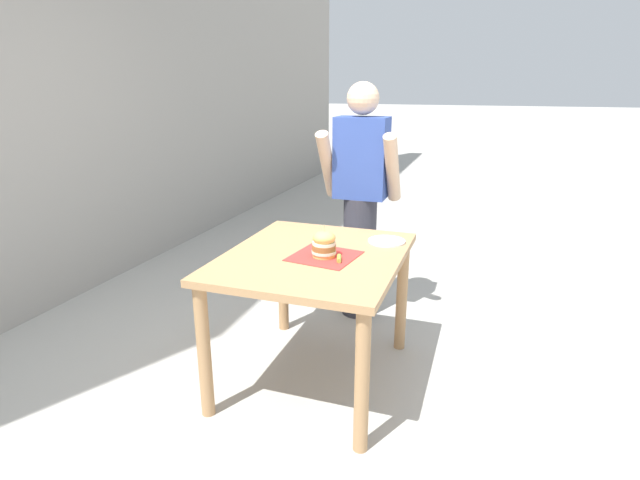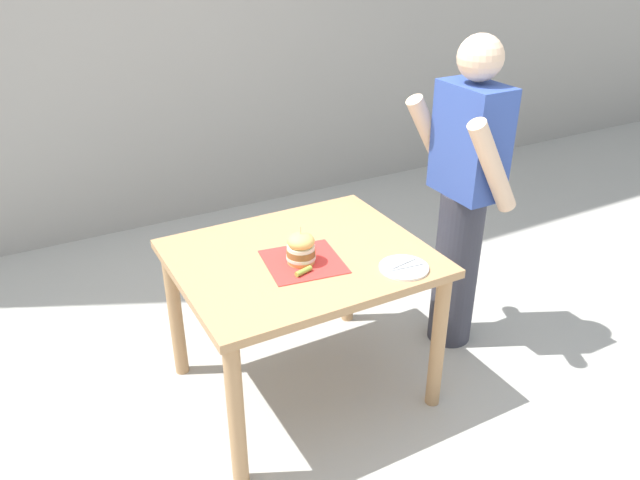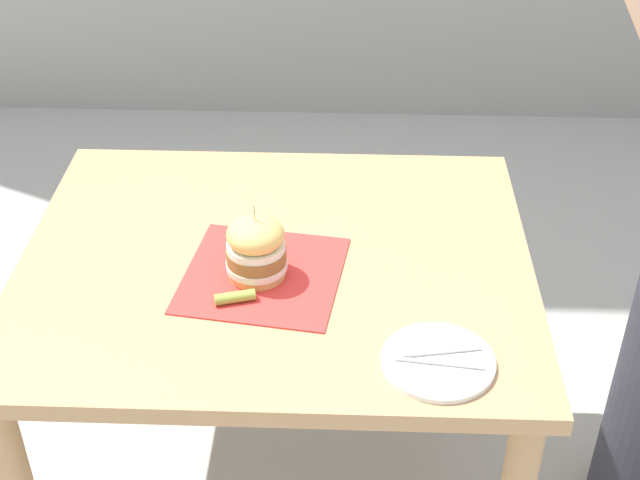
{
  "view_description": "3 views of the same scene",
  "coord_description": "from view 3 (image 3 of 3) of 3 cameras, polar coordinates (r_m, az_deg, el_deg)",
  "views": [
    {
      "loc": [
        0.88,
        -2.45,
        1.68
      ],
      "look_at": [
        0.0,
        0.1,
        0.83
      ],
      "focal_mm": 28.0,
      "sensor_mm": 36.0,
      "label": 1
    },
    {
      "loc": [
        2.25,
        -1.12,
        2.17
      ],
      "look_at": [
        0.0,
        0.1,
        0.83
      ],
      "focal_mm": 35.0,
      "sensor_mm": 36.0,
      "label": 2
    },
    {
      "loc": [
        1.61,
        0.16,
        1.95
      ],
      "look_at": [
        0.0,
        0.1,
        0.83
      ],
      "focal_mm": 50.0,
      "sensor_mm": 36.0,
      "label": 3
    }
  ],
  "objects": [
    {
      "name": "sandwich",
      "position": [
        1.9,
        -4.12,
        -0.5
      ],
      "size": [
        0.13,
        0.13,
        0.18
      ],
      "color": "#E5B25B",
      "rests_on": "serving_paper"
    },
    {
      "name": "pickle_spear",
      "position": [
        1.86,
        -5.47,
        -3.66
      ],
      "size": [
        0.05,
        0.09,
        0.02
      ],
      "primitive_type": "cylinder",
      "rotation": [
        0.0,
        1.57,
        1.85
      ],
      "color": "#8EA83D",
      "rests_on": "serving_paper"
    },
    {
      "name": "serving_paper",
      "position": [
        1.94,
        -3.69,
        -2.23
      ],
      "size": [
        0.38,
        0.38,
        0.0
      ],
      "primitive_type": "cube",
      "rotation": [
        0.0,
        0.0,
        -0.15
      ],
      "color": "red",
      "rests_on": "patio_table"
    },
    {
      "name": "patio_table",
      "position": [
        2.07,
        -2.77,
        -3.73
      ],
      "size": [
        0.95,
        1.14,
        0.78
      ],
      "color": "tan",
      "rests_on": "ground"
    },
    {
      "name": "side_plate_with_forks",
      "position": [
        1.74,
        7.57,
        -7.71
      ],
      "size": [
        0.22,
        0.22,
        0.02
      ],
      "color": "white",
      "rests_on": "patio_table"
    }
  ]
}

